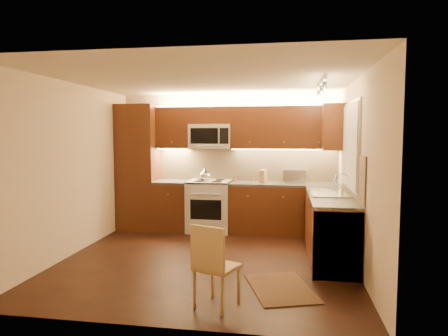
% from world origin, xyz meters
% --- Properties ---
extents(floor, '(4.00, 4.00, 0.01)m').
position_xyz_m(floor, '(0.00, 0.00, 0.00)').
color(floor, black).
rests_on(floor, ground).
extents(ceiling, '(4.00, 4.00, 0.01)m').
position_xyz_m(ceiling, '(0.00, 0.00, 2.50)').
color(ceiling, beige).
rests_on(ceiling, ground).
extents(wall_back, '(4.00, 0.01, 2.50)m').
position_xyz_m(wall_back, '(0.00, 2.00, 1.25)').
color(wall_back, beige).
rests_on(wall_back, ground).
extents(wall_front, '(4.00, 0.01, 2.50)m').
position_xyz_m(wall_front, '(0.00, -2.00, 1.25)').
color(wall_front, beige).
rests_on(wall_front, ground).
extents(wall_left, '(0.01, 4.00, 2.50)m').
position_xyz_m(wall_left, '(-2.00, 0.00, 1.25)').
color(wall_left, beige).
rests_on(wall_left, ground).
extents(wall_right, '(0.01, 4.00, 2.50)m').
position_xyz_m(wall_right, '(2.00, 0.00, 1.25)').
color(wall_right, beige).
rests_on(wall_right, ground).
extents(pantry, '(0.70, 0.60, 2.30)m').
position_xyz_m(pantry, '(-1.65, 1.70, 1.15)').
color(pantry, '#46210F').
rests_on(pantry, floor).
extents(base_cab_back_left, '(0.62, 0.60, 0.86)m').
position_xyz_m(base_cab_back_left, '(-0.99, 1.70, 0.43)').
color(base_cab_back_left, '#46210F').
rests_on(base_cab_back_left, floor).
extents(counter_back_left, '(0.62, 0.60, 0.04)m').
position_xyz_m(counter_back_left, '(-0.99, 1.70, 0.88)').
color(counter_back_left, '#312E2C').
rests_on(counter_back_left, base_cab_back_left).
extents(base_cab_back_right, '(1.92, 0.60, 0.86)m').
position_xyz_m(base_cab_back_right, '(1.04, 1.70, 0.43)').
color(base_cab_back_right, '#46210F').
rests_on(base_cab_back_right, floor).
extents(counter_back_right, '(1.92, 0.60, 0.04)m').
position_xyz_m(counter_back_right, '(1.04, 1.70, 0.88)').
color(counter_back_right, '#312E2C').
rests_on(counter_back_right, base_cab_back_right).
extents(base_cab_right, '(0.60, 2.00, 0.86)m').
position_xyz_m(base_cab_right, '(1.70, 0.40, 0.43)').
color(base_cab_right, '#46210F').
rests_on(base_cab_right, floor).
extents(counter_right, '(0.60, 2.00, 0.04)m').
position_xyz_m(counter_right, '(1.70, 0.40, 0.88)').
color(counter_right, '#312E2C').
rests_on(counter_right, base_cab_right).
extents(dishwasher, '(0.58, 0.60, 0.84)m').
position_xyz_m(dishwasher, '(1.70, -0.30, 0.43)').
color(dishwasher, silver).
rests_on(dishwasher, floor).
extents(backsplash_back, '(3.30, 0.02, 0.60)m').
position_xyz_m(backsplash_back, '(0.35, 1.99, 1.20)').
color(backsplash_back, tan).
rests_on(backsplash_back, wall_back).
extents(backsplash_right, '(0.02, 2.00, 0.60)m').
position_xyz_m(backsplash_right, '(1.99, 0.40, 1.20)').
color(backsplash_right, tan).
rests_on(backsplash_right, wall_right).
extents(upper_cab_back_left, '(0.62, 0.35, 0.75)m').
position_xyz_m(upper_cab_back_left, '(-0.99, 1.82, 1.88)').
color(upper_cab_back_left, '#46210F').
rests_on(upper_cab_back_left, wall_back).
extents(upper_cab_back_right, '(1.92, 0.35, 0.75)m').
position_xyz_m(upper_cab_back_right, '(1.04, 1.82, 1.88)').
color(upper_cab_back_right, '#46210F').
rests_on(upper_cab_back_right, wall_back).
extents(upper_cab_bridge, '(0.76, 0.35, 0.31)m').
position_xyz_m(upper_cab_bridge, '(-0.30, 1.82, 2.09)').
color(upper_cab_bridge, '#46210F').
rests_on(upper_cab_bridge, wall_back).
extents(upper_cab_right_corner, '(0.35, 0.50, 0.75)m').
position_xyz_m(upper_cab_right_corner, '(1.82, 1.40, 1.88)').
color(upper_cab_right_corner, '#46210F').
rests_on(upper_cab_right_corner, wall_right).
extents(stove, '(0.76, 0.65, 0.92)m').
position_xyz_m(stove, '(-0.30, 1.68, 0.46)').
color(stove, silver).
rests_on(stove, floor).
extents(microwave, '(0.76, 0.38, 0.44)m').
position_xyz_m(microwave, '(-0.30, 1.81, 1.72)').
color(microwave, silver).
rests_on(microwave, wall_back).
extents(window_frame, '(0.03, 1.44, 1.24)m').
position_xyz_m(window_frame, '(1.99, 0.55, 1.60)').
color(window_frame, silver).
rests_on(window_frame, wall_right).
extents(window_blinds, '(0.02, 1.36, 1.16)m').
position_xyz_m(window_blinds, '(1.97, 0.55, 1.60)').
color(window_blinds, silver).
rests_on(window_blinds, wall_right).
extents(sink, '(0.52, 0.86, 0.15)m').
position_xyz_m(sink, '(1.70, 0.55, 0.98)').
color(sink, silver).
rests_on(sink, counter_right).
extents(faucet, '(0.20, 0.04, 0.30)m').
position_xyz_m(faucet, '(1.88, 0.55, 1.05)').
color(faucet, silver).
rests_on(faucet, counter_right).
extents(track_light_bar, '(0.04, 1.20, 0.03)m').
position_xyz_m(track_light_bar, '(1.55, 0.40, 2.46)').
color(track_light_bar, silver).
rests_on(track_light_bar, ceiling).
extents(kettle, '(0.28, 0.28, 0.25)m').
position_xyz_m(kettle, '(-0.36, 1.60, 1.04)').
color(kettle, silver).
rests_on(kettle, stove).
extents(toaster_oven, '(0.43, 0.34, 0.24)m').
position_xyz_m(toaster_oven, '(1.20, 1.78, 1.02)').
color(toaster_oven, silver).
rests_on(toaster_oven, counter_back_right).
extents(knife_block, '(0.14, 0.18, 0.23)m').
position_xyz_m(knife_block, '(0.66, 1.71, 1.01)').
color(knife_block, olive).
rests_on(knife_block, counter_back_right).
extents(spice_jar_a, '(0.04, 0.04, 0.10)m').
position_xyz_m(spice_jar_a, '(0.14, 1.94, 0.95)').
color(spice_jar_a, silver).
rests_on(spice_jar_a, counter_back_right).
extents(spice_jar_b, '(0.06, 0.06, 0.10)m').
position_xyz_m(spice_jar_b, '(0.14, 1.84, 0.95)').
color(spice_jar_b, brown).
rests_on(spice_jar_b, counter_back_right).
extents(spice_jar_c, '(0.05, 0.05, 0.09)m').
position_xyz_m(spice_jar_c, '(0.62, 1.89, 0.95)').
color(spice_jar_c, silver).
rests_on(spice_jar_c, counter_back_right).
extents(spice_jar_d, '(0.05, 0.05, 0.08)m').
position_xyz_m(spice_jar_d, '(0.48, 1.94, 0.94)').
color(spice_jar_d, olive).
rests_on(spice_jar_d, counter_back_right).
extents(soap_bottle, '(0.11, 0.11, 0.22)m').
position_xyz_m(soap_bottle, '(1.85, 1.13, 1.01)').
color(soap_bottle, silver).
rests_on(soap_bottle, counter_right).
extents(rug, '(0.92, 1.13, 0.01)m').
position_xyz_m(rug, '(1.04, -0.90, 0.01)').
color(rug, black).
rests_on(rug, floor).
extents(dining_chair, '(0.50, 0.50, 0.86)m').
position_xyz_m(dining_chair, '(0.40, -1.47, 0.43)').
color(dining_chair, olive).
rests_on(dining_chair, floor).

